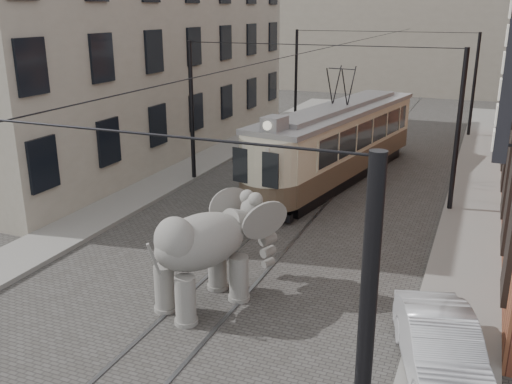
% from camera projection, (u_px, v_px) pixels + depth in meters
% --- Properties ---
extents(ground, '(120.00, 120.00, 0.00)m').
position_uv_depth(ground, '(261.00, 251.00, 17.80)').
color(ground, '#413F3C').
extents(tram_rails, '(1.54, 80.00, 0.02)m').
position_uv_depth(tram_rails, '(261.00, 250.00, 17.79)').
color(tram_rails, slate).
rests_on(tram_rails, ground).
extents(sidewalk_right, '(2.00, 60.00, 0.15)m').
position_uv_depth(sidewalk_right, '(462.00, 282.00, 15.60)').
color(sidewalk_right, slate).
rests_on(sidewalk_right, ground).
extents(sidewalk_left, '(2.00, 60.00, 0.15)m').
position_uv_depth(sidewalk_left, '(91.00, 220.00, 20.13)').
color(sidewalk_left, slate).
rests_on(sidewalk_left, ground).
extents(stucco_building, '(7.00, 24.00, 10.00)m').
position_uv_depth(stucco_building, '(135.00, 55.00, 29.03)').
color(stucco_building, gray).
rests_on(stucco_building, ground).
extents(distant_block, '(28.00, 10.00, 14.00)m').
position_uv_depth(distant_block, '(427.00, 11.00, 50.80)').
color(distant_block, gray).
rests_on(distant_block, ground).
extents(catenary, '(11.00, 30.20, 6.00)m').
position_uv_depth(catenary, '(305.00, 127.00, 21.34)').
color(catenary, black).
rests_on(catenary, ground).
extents(tram, '(4.70, 12.58, 4.89)m').
position_uv_depth(tram, '(339.00, 125.00, 24.50)').
color(tram, beige).
rests_on(tram, ground).
extents(elephant, '(4.03, 5.03, 2.71)m').
position_uv_depth(elephant, '(202.00, 256.00, 14.15)').
color(elephant, '#64615C').
rests_on(elephant, ground).
extents(parked_car, '(2.51, 4.25, 1.32)m').
position_uv_depth(parked_car, '(441.00, 349.00, 11.51)').
color(parked_car, '#A0A1A5').
rests_on(parked_car, ground).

